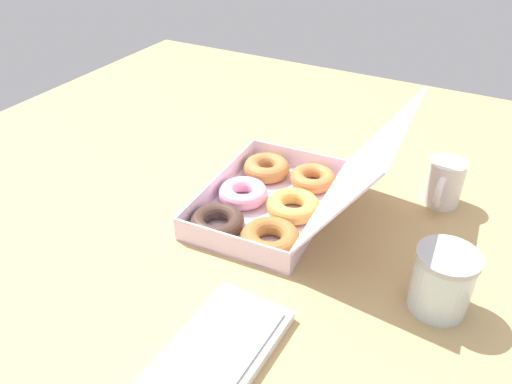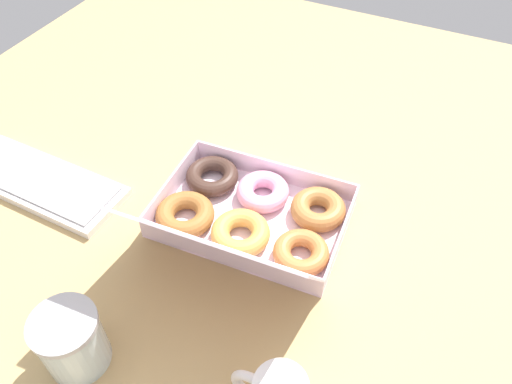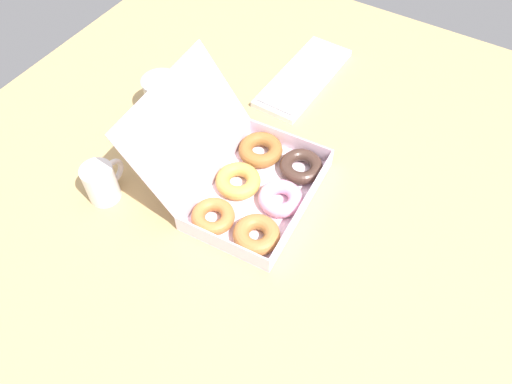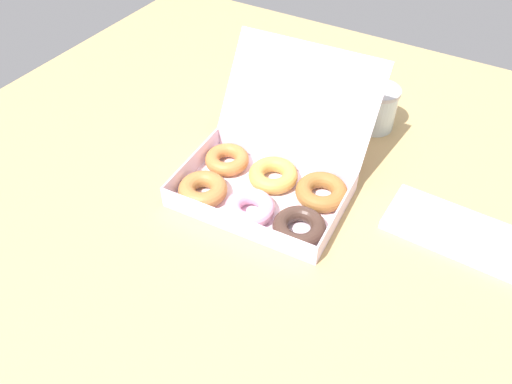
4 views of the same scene
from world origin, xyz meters
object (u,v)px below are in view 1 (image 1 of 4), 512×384
(coffee_mug, at_px, (444,183))
(glass_jar, at_px, (442,281))
(keyboard, at_px, (194,383))
(donut_box, at_px, (276,197))

(coffee_mug, relative_size, glass_jar, 1.02)
(coffee_mug, bearing_deg, keyboard, -18.48)
(keyboard, bearing_deg, glass_jar, 140.13)
(donut_box, distance_m, keyboard, 0.46)
(donut_box, xyz_separation_m, keyboard, (0.45, 0.09, -0.02))
(donut_box, height_order, keyboard, donut_box)
(donut_box, height_order, coffee_mug, donut_box)
(donut_box, bearing_deg, coffee_mug, 122.87)
(glass_jar, bearing_deg, coffee_mug, -169.68)
(coffee_mug, xyz_separation_m, glass_jar, (0.32, 0.06, 0.01))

